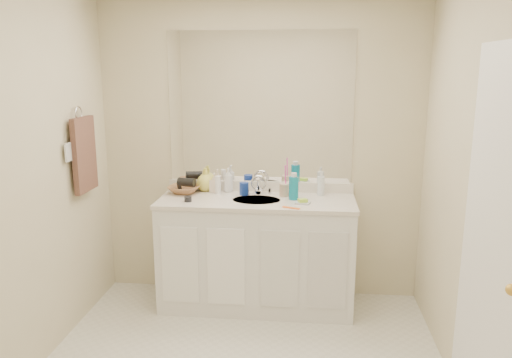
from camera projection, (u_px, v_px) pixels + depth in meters
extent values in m
cube|color=beige|center=(260.00, 152.00, 4.06)|extent=(2.60, 0.02, 2.40)
cube|color=beige|center=(179.00, 292.00, 1.54)|extent=(2.60, 0.02, 2.40)
cube|color=beige|center=(19.00, 185.00, 2.93)|extent=(0.02, 2.60, 2.40)
cube|color=beige|center=(479.00, 197.00, 2.66)|extent=(0.02, 2.60, 2.40)
cube|color=white|center=(257.00, 254.00, 3.96)|extent=(1.50, 0.55, 0.85)
cube|color=silver|center=(257.00, 201.00, 3.87)|extent=(1.52, 0.57, 0.03)
cube|color=white|center=(260.00, 186.00, 4.11)|extent=(1.52, 0.03, 0.08)
cylinder|color=beige|center=(256.00, 201.00, 3.84)|extent=(0.37, 0.37, 0.02)
cylinder|color=silver|center=(259.00, 187.00, 4.01)|extent=(0.02, 0.02, 0.11)
cube|color=white|center=(260.00, 108.00, 3.97)|extent=(1.48, 0.01, 1.20)
cylinder|color=navy|center=(244.00, 189.00, 3.98)|extent=(0.09, 0.09, 0.10)
cylinder|color=#C8AB8D|center=(284.00, 190.00, 3.94)|extent=(0.08, 0.08, 0.10)
cylinder|color=#F440B7|center=(286.00, 178.00, 3.91)|extent=(0.02, 0.04, 0.21)
cylinder|color=#0D83A1|center=(294.00, 188.00, 3.83)|extent=(0.08, 0.08, 0.18)
cylinder|color=white|center=(321.00, 186.00, 3.96)|extent=(0.06, 0.06, 0.15)
cube|color=silver|center=(303.00, 203.00, 3.73)|extent=(0.12, 0.11, 0.01)
cube|color=#B1E437|center=(303.00, 200.00, 3.72)|extent=(0.08, 0.07, 0.02)
cube|color=orange|center=(291.00, 208.00, 3.61)|extent=(0.13, 0.08, 0.01)
cylinder|color=black|center=(188.00, 199.00, 3.78)|extent=(0.06, 0.06, 0.04)
cylinder|color=white|center=(218.00, 185.00, 4.01)|extent=(0.05, 0.05, 0.15)
imported|color=white|center=(228.00, 180.00, 4.07)|extent=(0.09, 0.09, 0.20)
imported|color=#FFE9CF|center=(214.00, 182.00, 4.07)|extent=(0.07, 0.08, 0.16)
imported|color=#DCD655|center=(205.00, 179.00, 4.10)|extent=(0.16, 0.16, 0.19)
imported|color=#8D5D39|center=(184.00, 189.00, 4.04)|extent=(0.28, 0.28, 0.06)
cylinder|color=black|center=(187.00, 182.00, 4.03)|extent=(0.15, 0.10, 0.07)
torus|color=silver|center=(79.00, 114.00, 3.60)|extent=(0.01, 0.11, 0.11)
cube|color=#3F2922|center=(84.00, 155.00, 3.67)|extent=(0.04, 0.32, 0.55)
cube|color=silver|center=(68.00, 152.00, 3.46)|extent=(0.01, 0.08, 0.13)
cube|color=white|center=(492.00, 252.00, 2.42)|extent=(0.02, 0.82, 2.00)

